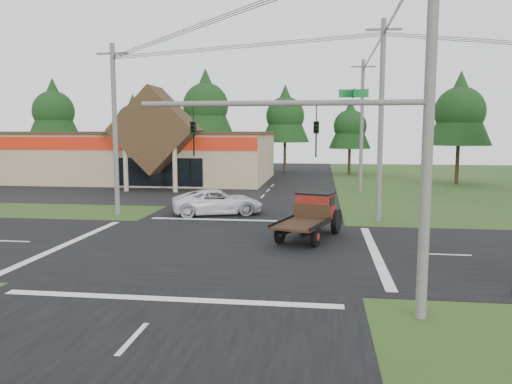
# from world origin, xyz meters

# --- Properties ---
(ground) EXTENTS (120.00, 120.00, 0.00)m
(ground) POSITION_xyz_m (0.00, 0.00, 0.00)
(ground) COLOR #264418
(ground) RESTS_ON ground
(road_ns) EXTENTS (12.00, 120.00, 0.02)m
(road_ns) POSITION_xyz_m (0.00, 0.00, 0.01)
(road_ns) COLOR black
(road_ns) RESTS_ON ground
(road_ew) EXTENTS (120.00, 12.00, 0.02)m
(road_ew) POSITION_xyz_m (0.00, 0.00, 0.01)
(road_ew) COLOR black
(road_ew) RESTS_ON ground
(parking_apron) EXTENTS (28.00, 14.00, 0.02)m
(parking_apron) POSITION_xyz_m (-14.00, 19.00, 0.01)
(parking_apron) COLOR black
(parking_apron) RESTS_ON ground
(cvs_building) EXTENTS (30.40, 18.20, 9.19)m
(cvs_building) POSITION_xyz_m (-15.70, 29.57, 2.78)
(cvs_building) COLOR tan
(cvs_building) RESTS_ON ground
(traffic_signal_mast) EXTENTS (8.12, 0.24, 7.00)m
(traffic_signal_mast) POSITION_xyz_m (5.82, -7.50, 4.43)
(traffic_signal_mast) COLOR #595651
(traffic_signal_mast) RESTS_ON ground
(utility_pole_nr) EXTENTS (2.00, 0.30, 11.00)m
(utility_pole_nr) POSITION_xyz_m (7.50, -7.50, 5.64)
(utility_pole_nr) COLOR #595651
(utility_pole_nr) RESTS_ON ground
(utility_pole_nw) EXTENTS (2.00, 0.30, 10.50)m
(utility_pole_nw) POSITION_xyz_m (-8.00, 8.00, 5.39)
(utility_pole_nw) COLOR #595651
(utility_pole_nw) RESTS_ON ground
(utility_pole_ne) EXTENTS (2.00, 0.30, 11.50)m
(utility_pole_ne) POSITION_xyz_m (8.00, 8.00, 5.89)
(utility_pole_ne) COLOR #595651
(utility_pole_ne) RESTS_ON ground
(utility_pole_n) EXTENTS (2.00, 0.30, 11.20)m
(utility_pole_n) POSITION_xyz_m (8.00, 22.00, 5.74)
(utility_pole_n) COLOR #595651
(utility_pole_n) RESTS_ON ground
(tree_row_a) EXTENTS (6.72, 6.72, 12.12)m
(tree_row_a) POSITION_xyz_m (-30.00, 40.00, 8.05)
(tree_row_a) COLOR #332316
(tree_row_a) RESTS_ON ground
(tree_row_b) EXTENTS (5.60, 5.60, 10.10)m
(tree_row_b) POSITION_xyz_m (-20.00, 42.00, 6.70)
(tree_row_b) COLOR #332316
(tree_row_b) RESTS_ON ground
(tree_row_c) EXTENTS (7.28, 7.28, 13.13)m
(tree_row_c) POSITION_xyz_m (-10.00, 41.00, 8.72)
(tree_row_c) COLOR #332316
(tree_row_c) RESTS_ON ground
(tree_row_d) EXTENTS (6.16, 6.16, 11.11)m
(tree_row_d) POSITION_xyz_m (0.00, 42.00, 7.38)
(tree_row_d) COLOR #332316
(tree_row_d) RESTS_ON ground
(tree_row_e) EXTENTS (5.04, 5.04, 9.09)m
(tree_row_e) POSITION_xyz_m (8.00, 40.00, 6.03)
(tree_row_e) COLOR #332316
(tree_row_e) RESTS_ON ground
(tree_side_ne) EXTENTS (6.16, 6.16, 11.11)m
(tree_side_ne) POSITION_xyz_m (18.00, 30.00, 7.38)
(tree_side_ne) COLOR #332316
(tree_side_ne) RESTS_ON ground
(antique_flatbed_truck) EXTENTS (3.50, 5.64, 2.21)m
(antique_flatbed_truck) POSITION_xyz_m (4.07, 2.49, 1.10)
(antique_flatbed_truck) COLOR #600D0E
(antique_flatbed_truck) RESTS_ON ground
(white_pickup) EXTENTS (6.21, 4.33, 1.57)m
(white_pickup) POSITION_xyz_m (-1.81, 9.03, 0.79)
(white_pickup) COLOR white
(white_pickup) RESTS_ON ground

